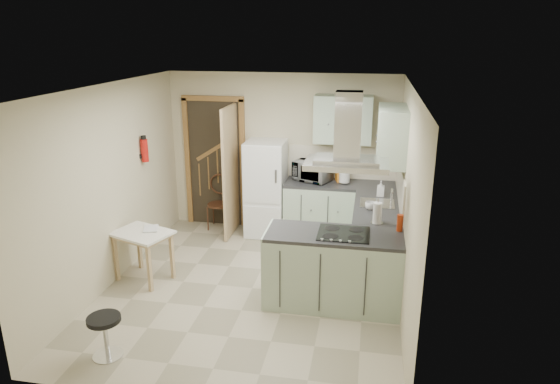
% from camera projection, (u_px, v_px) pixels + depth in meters
% --- Properties ---
extents(floor, '(4.20, 4.20, 0.00)m').
position_uv_depth(floor, '(252.00, 288.00, 6.29)').
color(floor, tan).
rests_on(floor, ground).
extents(ceiling, '(4.20, 4.20, 0.00)m').
position_uv_depth(ceiling, '(248.00, 87.00, 5.52)').
color(ceiling, silver).
rests_on(ceiling, back_wall).
extents(back_wall, '(3.60, 0.00, 3.60)m').
position_uv_depth(back_wall, '(282.00, 153.00, 7.87)').
color(back_wall, '#C2B796').
rests_on(back_wall, floor).
extents(left_wall, '(0.00, 4.20, 4.20)m').
position_uv_depth(left_wall, '(110.00, 186.00, 6.22)').
color(left_wall, '#C2B796').
rests_on(left_wall, floor).
extents(right_wall, '(0.00, 4.20, 4.20)m').
position_uv_depth(right_wall, '(406.00, 203.00, 5.60)').
color(right_wall, '#C2B796').
rests_on(right_wall, floor).
extents(doorway, '(1.10, 0.12, 2.10)m').
position_uv_depth(doorway, '(215.00, 163.00, 8.10)').
color(doorway, brown).
rests_on(doorway, floor).
extents(fridge, '(0.60, 0.60, 1.50)m').
position_uv_depth(fridge, '(266.00, 188.00, 7.78)').
color(fridge, white).
rests_on(fridge, floor).
extents(counter_back, '(1.08, 0.60, 0.90)m').
position_uv_depth(counter_back, '(320.00, 210.00, 7.72)').
color(counter_back, '#9EB2A0').
rests_on(counter_back, floor).
extents(counter_right, '(0.60, 1.95, 0.90)m').
position_uv_depth(counter_right, '(375.00, 230.00, 6.95)').
color(counter_right, '#9EB2A0').
rests_on(counter_right, floor).
extents(splashback, '(1.68, 0.02, 0.50)m').
position_uv_depth(splashback, '(343.00, 163.00, 7.73)').
color(splashback, beige).
rests_on(splashback, counter_back).
extents(wall_cabinet_back, '(0.85, 0.35, 0.70)m').
position_uv_depth(wall_cabinet_back, '(343.00, 119.00, 7.36)').
color(wall_cabinet_back, '#9EB2A0').
rests_on(wall_cabinet_back, back_wall).
extents(wall_cabinet_right, '(0.35, 0.90, 0.70)m').
position_uv_depth(wall_cabinet_right, '(392.00, 135.00, 6.24)').
color(wall_cabinet_right, '#9EB2A0').
rests_on(wall_cabinet_right, right_wall).
extents(peninsula, '(1.55, 0.65, 0.90)m').
position_uv_depth(peninsula, '(333.00, 269.00, 5.81)').
color(peninsula, '#9EB2A0').
rests_on(peninsula, floor).
extents(hob, '(0.58, 0.50, 0.01)m').
position_uv_depth(hob, '(344.00, 233.00, 5.65)').
color(hob, black).
rests_on(hob, peninsula).
extents(extractor_hood, '(0.90, 0.55, 0.10)m').
position_uv_depth(extractor_hood, '(347.00, 164.00, 5.40)').
color(extractor_hood, silver).
rests_on(extractor_hood, ceiling).
extents(sink, '(0.45, 0.40, 0.01)m').
position_uv_depth(sink, '(377.00, 203.00, 6.64)').
color(sink, silver).
rests_on(sink, counter_right).
extents(fire_extinguisher, '(0.10, 0.10, 0.32)m').
position_uv_depth(fire_extinguisher, '(145.00, 150.00, 6.98)').
color(fire_extinguisher, '#B2140F').
rests_on(fire_extinguisher, left_wall).
extents(drop_leaf_table, '(0.84, 0.74, 0.66)m').
position_uv_depth(drop_leaf_table, '(144.00, 256.00, 6.43)').
color(drop_leaf_table, tan).
rests_on(drop_leaf_table, floor).
extents(bentwood_chair, '(0.36, 0.36, 0.80)m').
position_uv_depth(bentwood_chair, '(218.00, 205.00, 8.11)').
color(bentwood_chair, '#512B1B').
rests_on(bentwood_chair, floor).
extents(stool, '(0.41, 0.41, 0.44)m').
position_uv_depth(stool, '(106.00, 336.00, 4.92)').
color(stool, black).
rests_on(stool, floor).
extents(microwave, '(0.65, 0.56, 0.30)m').
position_uv_depth(microwave, '(312.00, 171.00, 7.63)').
color(microwave, black).
rests_on(microwave, counter_back).
extents(kettle, '(0.19, 0.19, 0.24)m').
position_uv_depth(kettle, '(345.00, 176.00, 7.50)').
color(kettle, silver).
rests_on(kettle, counter_back).
extents(cereal_box, '(0.12, 0.20, 0.29)m').
position_uv_depth(cereal_box, '(339.00, 172.00, 7.61)').
color(cereal_box, orange).
rests_on(cereal_box, counter_back).
extents(soap_bottle, '(0.10, 0.11, 0.22)m').
position_uv_depth(soap_bottle, '(381.00, 188.00, 6.92)').
color(soap_bottle, '#B1B0BD').
rests_on(soap_bottle, counter_right).
extents(paper_towel, '(0.11, 0.11, 0.27)m').
position_uv_depth(paper_towel, '(377.00, 213.00, 5.93)').
color(paper_towel, silver).
rests_on(paper_towel, counter_right).
extents(cup, '(0.14, 0.14, 0.10)m').
position_uv_depth(cup, '(370.00, 206.00, 6.42)').
color(cup, white).
rests_on(cup, counter_right).
extents(red_bottle, '(0.08, 0.08, 0.20)m').
position_uv_depth(red_bottle, '(400.00, 223.00, 5.71)').
color(red_bottle, '#A52F0E').
rests_on(red_bottle, peninsula).
extents(book, '(0.25, 0.29, 0.11)m').
position_uv_depth(book, '(143.00, 226.00, 6.38)').
color(book, '#9B334B').
rests_on(book, drop_leaf_table).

